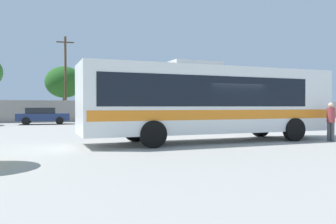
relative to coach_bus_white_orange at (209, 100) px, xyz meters
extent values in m
plane|color=#A3A099|center=(0.76, 9.69, -1.87)|extent=(300.00, 300.00, 0.00)
cube|color=#9E998C|center=(0.76, 21.74, -0.79)|extent=(80.00, 0.30, 2.14)
cube|color=white|center=(0.13, 0.00, -0.02)|extent=(11.48, 2.64, 2.81)
cube|color=black|center=(-0.44, 0.00, 0.32)|extent=(9.41, 2.65, 1.24)
cube|color=orange|center=(0.13, 0.00, -0.64)|extent=(11.25, 2.66, 0.39)
cube|color=#19212D|center=(5.87, 0.05, 0.49)|extent=(0.06, 2.30, 1.46)
cube|color=orange|center=(5.88, 0.05, -1.09)|extent=(0.08, 2.50, 0.67)
cube|color=#B2B2B2|center=(-0.73, -0.01, 1.50)|extent=(2.21, 1.42, 0.24)
cylinder|color=black|center=(3.67, 1.25, -1.35)|extent=(1.04, 0.31, 1.04)
cylinder|color=black|center=(3.69, -1.20, -1.35)|extent=(1.04, 0.31, 1.04)
cylinder|color=black|center=(-3.03, 1.20, -1.35)|extent=(1.04, 0.31, 1.04)
cylinder|color=black|center=(-3.01, -1.25, -1.35)|extent=(1.04, 0.31, 1.04)
cylinder|color=#4C4C51|center=(5.13, -1.78, -1.44)|extent=(0.16, 0.16, 0.84)
cylinder|color=#4C4C51|center=(5.19, -1.92, -1.44)|extent=(0.16, 0.16, 0.84)
cylinder|color=#99383D|center=(5.16, -1.85, -0.69)|extent=(0.46, 0.46, 0.67)
sphere|color=beige|center=(5.16, -1.85, -0.24)|extent=(0.23, 0.23, 0.23)
cube|color=navy|center=(-6.64, 17.84, -1.24)|extent=(4.41, 2.06, 0.62)
cube|color=black|center=(-6.85, 17.85, -0.68)|extent=(2.47, 1.80, 0.50)
cylinder|color=black|center=(-5.25, 18.64, -1.55)|extent=(0.65, 0.26, 0.64)
cylinder|color=black|center=(-5.36, 16.87, -1.55)|extent=(0.65, 0.26, 0.64)
cylinder|color=black|center=(-7.92, 18.80, -1.55)|extent=(0.65, 0.26, 0.64)
cylinder|color=black|center=(-8.03, 17.04, -1.55)|extent=(0.65, 0.26, 0.64)
cube|color=red|center=(-0.84, 17.64, -1.24)|extent=(4.58, 2.00, 0.60)
cube|color=black|center=(-1.07, 17.65, -0.69)|extent=(2.55, 1.76, 0.49)
cylinder|color=black|center=(0.59, 18.46, -1.55)|extent=(0.65, 0.25, 0.64)
cylinder|color=black|center=(0.52, 16.70, -1.55)|extent=(0.65, 0.25, 0.64)
cylinder|color=black|center=(-2.20, 18.58, -1.55)|extent=(0.65, 0.25, 0.64)
cylinder|color=black|center=(-2.28, 16.82, -1.55)|extent=(0.65, 0.25, 0.64)
cylinder|color=#4C3823|center=(-4.34, 24.03, 2.60)|extent=(0.24, 0.24, 8.94)
cube|color=#473321|center=(-4.34, 24.03, 6.47)|extent=(1.80, 0.26, 0.12)
cylinder|color=#4C3823|center=(13.63, 23.73, 1.64)|extent=(0.24, 0.24, 7.00)
cube|color=#473321|center=(13.63, 23.73, 4.54)|extent=(1.78, 0.54, 0.12)
cylinder|color=brown|center=(-4.17, 28.68, -0.42)|extent=(0.32, 0.32, 2.89)
ellipsoid|color=#23561E|center=(-4.17, 28.68, 2.57)|extent=(4.39, 4.39, 3.73)
camera|label=1|loc=(-7.04, -13.30, -0.28)|focal=36.11mm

